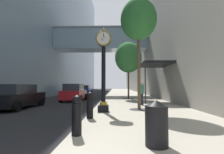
% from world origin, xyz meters
% --- Properties ---
extents(ground_plane, '(110.00, 110.00, 0.00)m').
position_xyz_m(ground_plane, '(0.00, 27.00, 0.00)').
color(ground_plane, '#262628').
rests_on(ground_plane, ground).
extents(sidewalk_right, '(5.92, 80.00, 0.14)m').
position_xyz_m(sidewalk_right, '(2.96, 30.00, 0.07)').
color(sidewalk_right, '#BCB29E').
rests_on(sidewalk_right, ground).
extents(building_block_left, '(23.00, 80.00, 34.49)m').
position_xyz_m(building_block_left, '(-12.21, 29.97, 17.19)').
color(building_block_left, '#758EA8').
rests_on(building_block_left, ground).
extents(building_block_right, '(9.00, 80.00, 27.68)m').
position_xyz_m(building_block_right, '(10.42, 30.00, 13.84)').
color(building_block_right, gray).
rests_on(building_block_right, ground).
extents(street_clock, '(0.84, 0.55, 4.48)m').
position_xyz_m(street_clock, '(0.68, 7.66, 2.60)').
color(street_clock, black).
rests_on(street_clock, sidewalk_right).
extents(bollard_nearest, '(0.29, 0.29, 1.11)m').
position_xyz_m(bollard_nearest, '(0.24, 3.43, 0.72)').
color(bollard_nearest, black).
rests_on(bollard_nearest, sidewalk_right).
extents(bollard_second, '(0.29, 0.29, 1.11)m').
position_xyz_m(bollard_second, '(0.24, 5.87, 0.72)').
color(bollard_second, black).
rests_on(bollard_second, sidewalk_right).
extents(street_tree_near, '(2.12, 2.12, 6.51)m').
position_xyz_m(street_tree_near, '(2.69, 8.49, 5.38)').
color(street_tree_near, '#333335').
rests_on(street_tree_near, sidewalk_right).
extents(street_tree_mid_near, '(2.83, 2.83, 6.01)m').
position_xyz_m(street_tree_mid_near, '(2.69, 16.50, 4.50)').
color(street_tree_mid_near, '#333335').
rests_on(street_tree_mid_near, sidewalk_right).
extents(trash_bin, '(0.53, 0.53, 1.05)m').
position_xyz_m(trash_bin, '(2.27, 2.61, 0.68)').
color(trash_bin, black).
rests_on(trash_bin, sidewalk_right).
extents(pedestrian_walking, '(0.46, 0.46, 1.70)m').
position_xyz_m(pedestrian_walking, '(3.19, 10.87, 1.04)').
color(pedestrian_walking, '#23232D').
rests_on(pedestrian_walking, sidewalk_right).
extents(storefront_awning, '(2.40, 3.60, 3.30)m').
position_xyz_m(storefront_awning, '(4.68, 13.22, 3.28)').
color(storefront_awning, black).
rests_on(storefront_awning, sidewalk_right).
extents(car_blue_near, '(1.98, 4.55, 1.58)m').
position_xyz_m(car_blue_near, '(-4.46, 31.27, 0.77)').
color(car_blue_near, navy).
rests_on(car_blue_near, ground).
extents(car_black_mid, '(2.14, 4.49, 1.61)m').
position_xyz_m(car_black_mid, '(-5.25, 9.87, 0.78)').
color(car_black_mid, black).
rests_on(car_black_mid, ground).
extents(car_red_far, '(2.05, 4.18, 1.69)m').
position_xyz_m(car_red_far, '(-2.79, 15.42, 0.82)').
color(car_red_far, '#AD191E').
rests_on(car_red_far, ground).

